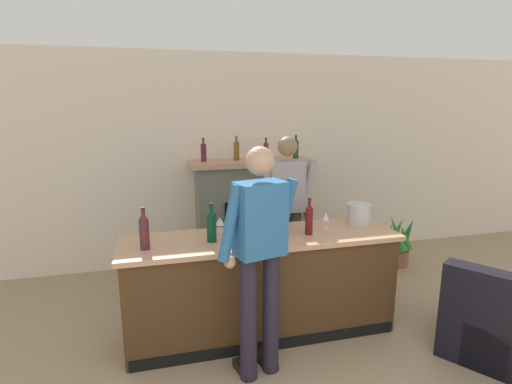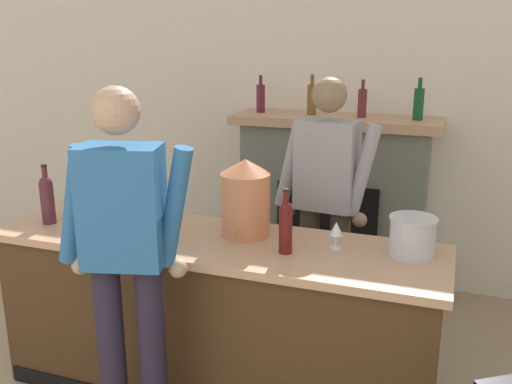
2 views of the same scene
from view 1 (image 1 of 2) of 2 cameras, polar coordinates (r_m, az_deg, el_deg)
name	(u,v)px [view 1 (image 1 of 2)]	position (r m, az deg, el deg)	size (l,w,h in m)	color
wall_back_panel	(215,161)	(5.30, -5.85, 4.47)	(12.00, 0.07, 2.75)	#EFE2CE
bar_counter	(261,285)	(3.77, 0.79, -13.09)	(2.49, 0.69, 0.95)	#462D18
fireplace_stone	(251,212)	(5.26, -0.70, -2.86)	(1.58, 0.52, 1.72)	slate
armchair_black	(502,328)	(4.12, 31.76, -16.15)	(1.21, 1.20, 0.84)	black
potted_plant_corner	(398,244)	(5.65, 19.66, -6.97)	(0.46, 0.46, 0.72)	#9B5B3E
person_customer	(260,254)	(3.01, 0.52, -8.87)	(0.64, 0.38, 1.82)	#241E2E
person_bartender	(287,210)	(4.33, 4.38, -2.55)	(0.66, 0.33, 1.78)	#473D2F
copper_dispenser	(273,208)	(3.68, 2.50, -2.33)	(0.27, 0.31, 0.43)	#D0794D
ice_bucket_steel	(359,214)	(4.06, 14.51, -3.00)	(0.24, 0.24, 0.20)	silver
wine_bottle_burgundy_dark	(212,224)	(3.43, -6.38, -4.62)	(0.08, 0.08, 0.34)	#093922
wine_bottle_port_short	(242,230)	(3.31, -2.07, -5.38)	(0.07, 0.07, 0.32)	#A4BEB8
wine_bottle_cabernet_heavy	(144,231)	(3.35, -15.69, -5.34)	(0.08, 0.08, 0.35)	#4D202A
wine_bottle_rose_blush	(309,218)	(3.63, 7.59, -3.74)	(0.07, 0.07, 0.34)	#561412
wine_glass_front_left	(326,217)	(3.86, 9.94, -3.57)	(0.07, 0.07, 0.15)	silver
wine_glass_mid_counter	(220,222)	(3.67, -5.18, -4.24)	(0.09, 0.09, 0.14)	silver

